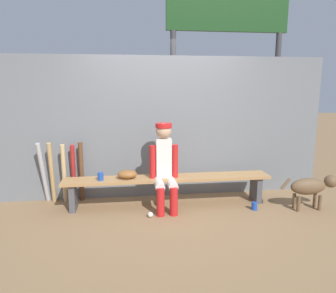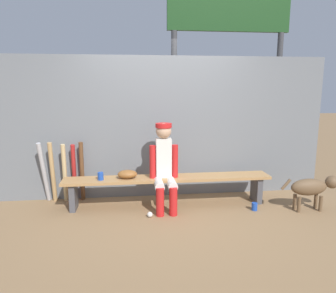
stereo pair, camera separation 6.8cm
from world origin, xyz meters
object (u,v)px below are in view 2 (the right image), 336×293
bat_wood_natural (65,173)px  scoreboard (232,32)px  dog (313,187)px  player_seated (164,164)px  baseball_glove (127,174)px  bat_aluminum_silver (44,172)px  cup_on_bench (101,176)px  bat_wood_tan (53,172)px  baseball (150,215)px  cup_on_ground (254,207)px  bat_wood_dark (82,171)px  dugout_bench (168,182)px  bat_aluminum_red (74,172)px

bat_wood_natural → scoreboard: 3.59m
bat_wood_natural → dog: size_ratio=1.07×
player_seated → baseball_glove: size_ratio=4.35×
bat_aluminum_silver → cup_on_bench: bearing=-23.0°
player_seated → bat_wood_tan: (-1.63, 0.43, -0.19)m
cup_on_bench → baseball_glove: bearing=6.2°
player_seated → baseball: size_ratio=16.45×
scoreboard → player_seated: bearing=-137.7°
cup_on_ground → bat_aluminum_silver: bearing=167.4°
cup_on_ground → player_seated: bearing=169.1°
baseball_glove → scoreboard: bearing=30.6°
bat_wood_dark → bat_wood_tan: (-0.42, -0.03, 0.01)m
cup_on_ground → scoreboard: size_ratio=0.03×
baseball → bat_wood_tan: bearing=152.3°
bat_wood_natural → bat_wood_tan: (-0.18, 0.02, 0.01)m
dugout_bench → baseball_glove: size_ratio=10.72×
dugout_bench → bat_wood_tan: 1.73m
bat_wood_natural → bat_wood_tan: 0.18m
player_seated → cup_on_ground: (1.25, -0.24, -0.60)m
bat_aluminum_red → scoreboard: size_ratio=0.24×
baseball → bat_wood_dark: bearing=141.8°
player_seated → bat_wood_dark: 1.31m
bat_aluminum_silver → cup_on_ground: bat_aluminum_silver is taller
dugout_bench → bat_aluminum_red: bat_aluminum_red is taller
dugout_bench → baseball_glove: bearing=180.0°
dugout_bench → dog: (1.99, -0.42, -0.01)m
dugout_bench → cup_on_bench: cup_on_bench is taller
dog → baseball_glove: bearing=170.6°
scoreboard → dog: 2.85m
bat_aluminum_red → bat_aluminum_silver: size_ratio=0.93×
dugout_bench → dog: 2.04m
baseball_glove → bat_aluminum_red: bat_aluminum_red is taller
player_seated → bat_aluminum_red: 1.43m
bat_wood_dark → dog: (3.26, -0.78, -0.12)m
player_seated → bat_wood_natural: player_seated is taller
bat_wood_tan → dog: size_ratio=1.11×
baseball_glove → baseball: baseball_glove is taller
baseball_glove → baseball: (0.29, -0.41, -0.45)m
bat_aluminum_red → player_seated: bearing=-19.8°
bat_wood_natural → dog: bearing=-11.8°
bat_wood_dark → cup_on_ground: (2.46, -0.70, -0.40)m
dugout_bench → baseball_glove: baseball_glove is taller
bat_wood_dark → bat_aluminum_silver: (-0.55, -0.03, 0.01)m
bat_wood_tan → cup_on_bench: size_ratio=8.48×
baseball_glove → dog: 2.62m
bat_wood_dark → bat_aluminum_red: 0.12m
bat_aluminum_silver → dugout_bench: bearing=-10.1°
bat_wood_dark → dog: size_ratio=1.08×
dugout_bench → baseball: bearing=-125.4°
bat_wood_natural → cup_on_bench: 0.66m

